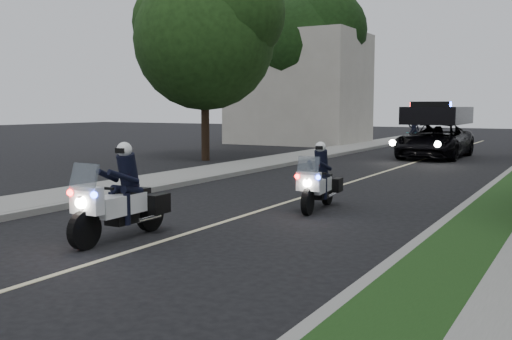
# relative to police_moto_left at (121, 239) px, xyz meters

# --- Properties ---
(ground) EXTENTS (120.00, 120.00, 0.00)m
(ground) POSITION_rel_police_moto_left_xyz_m (0.75, 0.76, 0.00)
(ground) COLOR black
(ground) RESTS_ON ground
(curb_right) EXTENTS (0.20, 60.00, 0.15)m
(curb_right) POSITION_rel_police_moto_left_xyz_m (4.85, 10.76, 0.07)
(curb_right) COLOR gray
(curb_right) RESTS_ON ground
(curb_left) EXTENTS (0.20, 60.00, 0.15)m
(curb_left) POSITION_rel_police_moto_left_xyz_m (-3.35, 10.76, 0.07)
(curb_left) COLOR gray
(curb_left) RESTS_ON ground
(sidewalk_left) EXTENTS (2.00, 60.00, 0.16)m
(sidewalk_left) POSITION_rel_police_moto_left_xyz_m (-4.45, 10.76, 0.08)
(sidewalk_left) COLOR gray
(sidewalk_left) RESTS_ON ground
(building_far) EXTENTS (8.00, 6.00, 7.00)m
(building_far) POSITION_rel_police_moto_left_xyz_m (-9.25, 26.76, 3.50)
(building_far) COLOR #A8A396
(building_far) RESTS_ON ground
(lane_marking) EXTENTS (0.12, 50.00, 0.01)m
(lane_marking) POSITION_rel_police_moto_left_xyz_m (0.75, 10.76, 0.00)
(lane_marking) COLOR #BFB78C
(lane_marking) RESTS_ON ground
(police_moto_left) EXTENTS (0.75, 2.08, 1.76)m
(police_moto_left) POSITION_rel_police_moto_left_xyz_m (0.00, 0.00, 0.00)
(police_moto_left) COLOR white
(police_moto_left) RESTS_ON ground
(police_moto_right) EXTENTS (0.86, 1.92, 1.58)m
(police_moto_right) POSITION_rel_police_moto_left_xyz_m (1.85, 4.62, 0.00)
(police_moto_right) COLOR silver
(police_moto_right) RESTS_ON ground
(police_suv) EXTENTS (2.69, 5.77, 2.80)m
(police_suv) POSITION_rel_police_moto_left_xyz_m (0.97, 20.10, 0.00)
(police_suv) COLOR black
(police_suv) RESTS_ON ground
(bicycle) EXTENTS (0.65, 1.76, 0.91)m
(bicycle) POSITION_rel_police_moto_left_xyz_m (-1.61, 26.11, 0.00)
(bicycle) COLOR black
(bicycle) RESTS_ON ground
(cyclist) EXTENTS (0.62, 0.44, 1.67)m
(cyclist) POSITION_rel_police_moto_left_xyz_m (-1.61, 26.11, 0.00)
(cyclist) COLOR black
(cyclist) RESTS_ON ground
(tree_left_near) EXTENTS (6.57, 6.57, 10.29)m
(tree_left_near) POSITION_rel_police_moto_left_xyz_m (-7.60, 13.70, 0.00)
(tree_left_near) COLOR #1F4216
(tree_left_near) RESTS_ON ground
(tree_left_far) EXTENTS (7.37, 7.37, 11.55)m
(tree_left_far) POSITION_rel_police_moto_left_xyz_m (-9.01, 26.88, 0.00)
(tree_left_far) COLOR black
(tree_left_far) RESTS_ON ground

